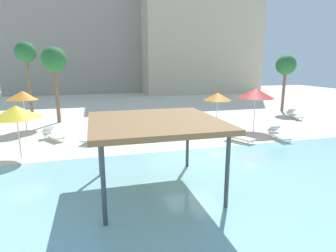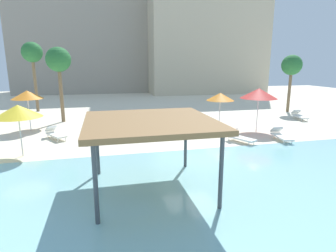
# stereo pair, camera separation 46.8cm
# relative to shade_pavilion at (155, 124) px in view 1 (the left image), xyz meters

# --- Properties ---
(ground_plane) EXTENTS (80.00, 80.00, 0.00)m
(ground_plane) POSITION_rel_shade_pavilion_xyz_m (2.53, 2.72, -2.51)
(ground_plane) COLOR beige
(lagoon_water) EXTENTS (44.00, 13.50, 0.04)m
(lagoon_water) POSITION_rel_shade_pavilion_xyz_m (2.53, -2.53, -2.49)
(lagoon_water) COLOR #8CC6CC
(lagoon_water) RESTS_ON ground
(shade_pavilion) EXTENTS (4.51, 4.51, 2.67)m
(shade_pavilion) POSITION_rel_shade_pavilion_xyz_m (0.00, 0.00, 0.00)
(shade_pavilion) COLOR #42474C
(shade_pavilion) RESTS_ON ground
(beach_umbrella_orange_0) EXTENTS (2.08, 2.08, 2.80)m
(beach_umbrella_orange_0) POSITION_rel_shade_pavilion_xyz_m (-6.61, 11.17, 0.00)
(beach_umbrella_orange_0) COLOR silver
(beach_umbrella_orange_0) RESTS_ON ground
(beach_umbrella_yellow_1) EXTENTS (2.26, 2.26, 2.62)m
(beach_umbrella_yellow_1) POSITION_rel_shade_pavilion_xyz_m (-5.68, 5.32, -0.20)
(beach_umbrella_yellow_1) COLOR silver
(beach_umbrella_yellow_1) RESTS_ON ground
(beach_umbrella_orange_2) EXTENTS (2.00, 2.00, 2.55)m
(beach_umbrella_orange_2) POSITION_rel_shade_pavilion_xyz_m (6.65, 8.98, -0.24)
(beach_umbrella_orange_2) COLOR silver
(beach_umbrella_orange_2) RESTS_ON ground
(beach_umbrella_red_4) EXTENTS (2.50, 2.50, 2.95)m
(beach_umbrella_red_4) POSITION_rel_shade_pavilion_xyz_m (8.83, 7.52, 0.09)
(beach_umbrella_red_4) COLOR silver
(beach_umbrella_red_4) RESTS_ON ground
(lounge_chair_0) EXTENTS (0.85, 1.96, 0.74)m
(lounge_chair_0) POSITION_rel_shade_pavilion_xyz_m (8.87, 4.85, -2.18)
(lounge_chair_0) COLOR white
(lounge_chair_0) RESTS_ON ground
(lounge_chair_1) EXTENTS (0.78, 1.94, 0.74)m
(lounge_chair_1) POSITION_rel_shade_pavilion_xyz_m (3.79, 9.97, -2.18)
(lounge_chair_1) COLOR white
(lounge_chair_1) RESTS_ON ground
(lounge_chair_2) EXTENTS (1.34, 1.97, 0.74)m
(lounge_chair_2) POSITION_rel_shade_pavilion_xyz_m (6.23, 5.11, -2.18)
(lounge_chair_2) COLOR white
(lounge_chair_2) RESTS_ON ground
(lounge_chair_3) EXTENTS (1.52, 1.92, 0.74)m
(lounge_chair_3) POSITION_rel_shade_pavilion_xyz_m (-4.60, 8.47, -2.18)
(lounge_chair_3) COLOR white
(lounge_chair_3) RESTS_ON ground
(lounge_chair_4) EXTENTS (0.95, 1.98, 0.74)m
(lounge_chair_4) POSITION_rel_shade_pavilion_xyz_m (14.48, 10.29, -2.18)
(lounge_chair_4) COLOR white
(lounge_chair_4) RESTS_ON ground
(lounge_chair_5) EXTENTS (1.43, 1.95, 0.74)m
(lounge_chair_5) POSITION_rel_shade_pavilion_xyz_m (3.02, 7.56, -2.18)
(lounge_chair_5) COLOR white
(lounge_chair_5) RESTS_ON ground
(lounge_chair_6) EXTENTS (1.39, 1.96, 0.74)m
(lounge_chair_6) POSITION_rel_shade_pavilion_xyz_m (-2.20, 7.46, -2.18)
(lounge_chair_6) COLOR white
(lounge_chair_6) RESTS_ON ground
(palm_tree_0) EXTENTS (1.90, 1.90, 6.60)m
(palm_tree_0) POSITION_rel_shade_pavilion_xyz_m (-7.85, 19.67, 2.97)
(palm_tree_0) COLOR brown
(palm_tree_0) RESTS_ON ground
(palm_tree_1) EXTENTS (1.90, 1.90, 5.86)m
(palm_tree_1) POSITION_rel_shade_pavilion_xyz_m (-4.77, 13.87, 2.27)
(palm_tree_1) COLOR brown
(palm_tree_1) RESTS_ON ground
(palm_tree_2) EXTENTS (1.90, 1.90, 5.42)m
(palm_tree_2) POSITION_rel_shade_pavilion_xyz_m (16.04, 13.91, 1.86)
(palm_tree_2) COLOR brown
(palm_tree_2) RESTS_ON ground
(hotel_block_0) EXTENTS (21.30, 9.79, 19.51)m
(hotel_block_0) POSITION_rel_shade_pavilion_xyz_m (-4.02, 39.86, 7.25)
(hotel_block_0) COLOR #9E9384
(hotel_block_0) RESTS_ON ground
(hotel_block_1) EXTENTS (18.35, 9.18, 20.13)m
(hotel_block_1) POSITION_rel_shade_pavilion_xyz_m (14.90, 34.31, 7.56)
(hotel_block_1) COLOR beige
(hotel_block_1) RESTS_ON ground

